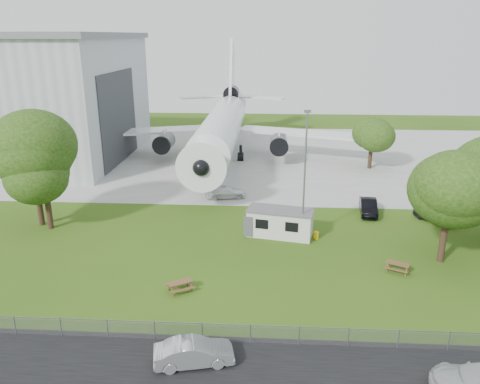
# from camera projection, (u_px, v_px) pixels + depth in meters

# --- Properties ---
(ground) EXTENTS (160.00, 160.00, 0.00)m
(ground) POSITION_uv_depth(u_px,v_px,m) (206.00, 269.00, 38.30)
(ground) COLOR #436618
(asphalt_strip) EXTENTS (120.00, 8.00, 0.02)m
(asphalt_strip) POSITION_uv_depth(u_px,v_px,m) (176.00, 379.00, 26.00)
(asphalt_strip) COLOR black
(asphalt_strip) RESTS_ON ground
(concrete_apron) EXTENTS (120.00, 46.00, 0.03)m
(concrete_apron) POSITION_uv_depth(u_px,v_px,m) (237.00, 155.00, 74.25)
(concrete_apron) COLOR #B7B7B2
(concrete_apron) RESTS_ON ground
(airliner) EXTENTS (46.36, 47.73, 17.69)m
(airliner) POSITION_uv_depth(u_px,v_px,m) (223.00, 125.00, 70.66)
(airliner) COLOR white
(airliner) RESTS_ON ground
(site_cabin) EXTENTS (6.96, 3.89, 2.62)m
(site_cabin) POSITION_uv_depth(u_px,v_px,m) (280.00, 223.00, 44.28)
(site_cabin) COLOR silver
(site_cabin) RESTS_ON ground
(picnic_west) EXTENTS (2.32, 2.21, 0.76)m
(picnic_west) POSITION_uv_depth(u_px,v_px,m) (180.00, 291.00, 34.97)
(picnic_west) COLOR brown
(picnic_west) RESTS_ON ground
(picnic_east) EXTENTS (2.29, 2.17, 0.76)m
(picnic_east) POSITION_uv_depth(u_px,v_px,m) (397.00, 272.00, 37.84)
(picnic_east) COLOR brown
(picnic_east) RESTS_ON ground
(fence) EXTENTS (58.00, 0.04, 1.30)m
(fence) POSITION_uv_depth(u_px,v_px,m) (187.00, 340.00, 29.31)
(fence) COLOR gray
(fence) RESTS_ON ground
(lamp_mast) EXTENTS (0.16, 0.16, 12.00)m
(lamp_mast) POSITION_uv_depth(u_px,v_px,m) (304.00, 178.00, 41.79)
(lamp_mast) COLOR slate
(lamp_mast) RESTS_ON ground
(tree_west_big) EXTENTS (8.51, 8.51, 11.85)m
(tree_west_big) POSITION_uv_depth(u_px,v_px,m) (32.00, 151.00, 44.81)
(tree_west_big) COLOR #382619
(tree_west_big) RESTS_ON ground
(tree_west_small) EXTENTS (6.46, 6.46, 8.31)m
(tree_west_small) POSITION_uv_depth(u_px,v_px,m) (44.00, 179.00, 44.75)
(tree_west_small) COLOR #382619
(tree_west_small) RESTS_ON ground
(tree_east_front) EXTENTS (8.23, 8.23, 10.65)m
(tree_east_front) POSITION_uv_depth(u_px,v_px,m) (451.00, 188.00, 37.55)
(tree_east_front) COLOR #382619
(tree_east_front) RESTS_ON ground
(tree_far_apron) EXTENTS (6.42, 6.42, 7.79)m
(tree_far_apron) POSITION_uv_depth(u_px,v_px,m) (372.00, 137.00, 65.68)
(tree_far_apron) COLOR #382619
(tree_far_apron) RESTS_ON ground
(car_centre_sedan) EXTENTS (4.85, 2.57, 1.52)m
(car_centre_sedan) POSITION_uv_depth(u_px,v_px,m) (194.00, 353.00, 26.99)
(car_centre_sedan) COLOR #ADAFB5
(car_centre_sedan) RESTS_ON ground
(car_ne_hatch) EXTENTS (3.99, 4.50, 1.47)m
(car_ne_hatch) POSITION_uv_depth(u_px,v_px,m) (435.00, 215.00, 47.73)
(car_ne_hatch) COLOR black
(car_ne_hatch) RESTS_ON ground
(car_ne_sedan) EXTENTS (2.19, 4.92, 1.57)m
(car_ne_sedan) POSITION_uv_depth(u_px,v_px,m) (368.00, 207.00, 49.83)
(car_ne_sedan) COLOR black
(car_ne_sedan) RESTS_ON ground
(car_apron_van) EXTENTS (5.12, 3.00, 1.39)m
(car_apron_van) POSITION_uv_depth(u_px,v_px,m) (225.00, 192.00, 54.76)
(car_apron_van) COLOR white
(car_apron_van) RESTS_ON ground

